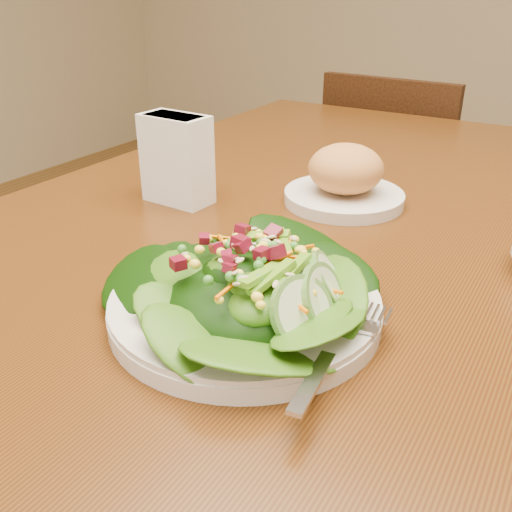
# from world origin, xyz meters

# --- Properties ---
(dining_table) EXTENTS (0.90, 1.40, 0.75)m
(dining_table) POSITION_xyz_m (0.00, 0.00, 0.65)
(dining_table) COLOR #4D2B0D
(dining_table) RESTS_ON ground_plane
(chair_far) EXTENTS (0.39, 0.40, 0.81)m
(chair_far) POSITION_xyz_m (-0.18, 0.90, 0.43)
(chair_far) COLOR #321C0D
(chair_far) RESTS_ON ground_plane
(salad_plate) EXTENTS (0.26, 0.26, 0.07)m
(salad_plate) POSITION_xyz_m (0.04, -0.24, 0.78)
(salad_plate) COLOR silver
(salad_plate) RESTS_ON dining_table
(bread_plate) EXTENTS (0.17, 0.17, 0.09)m
(bread_plate) POSITION_xyz_m (-0.01, 0.09, 0.78)
(bread_plate) COLOR silver
(bread_plate) RESTS_ON dining_table
(napkin_holder) EXTENTS (0.10, 0.06, 0.12)m
(napkin_holder) POSITION_xyz_m (-0.21, -0.03, 0.82)
(napkin_holder) COLOR white
(napkin_holder) RESTS_ON dining_table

